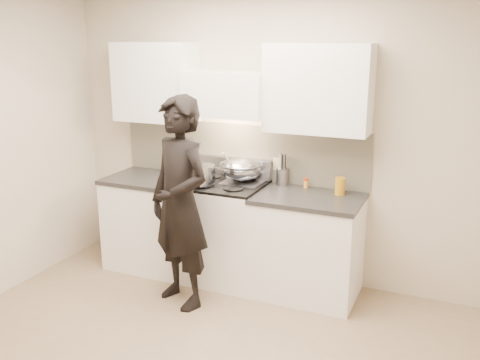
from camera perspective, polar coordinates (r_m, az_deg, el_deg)
name	(u,v)px	position (r m, az deg, el deg)	size (l,w,h in m)	color
room_shell	(188,134)	(3.76, -5.53, 4.92)	(4.04, 3.54, 2.70)	#C0B49C
stove	(223,231)	(5.08, -1.86, -5.43)	(0.76, 0.65, 0.96)	white
counter_right	(307,245)	(4.81, 7.19, -6.94)	(0.92, 0.67, 0.92)	white
counter_left	(152,221)	(5.44, -9.32, -4.35)	(0.82, 0.67, 0.92)	white
wok	(241,169)	(4.94, 0.10, 1.17)	(0.40, 0.49, 0.32)	#A0A4B4
stock_pot	(201,175)	(4.84, -4.19, 0.58)	(0.36, 0.31, 0.17)	#A0A4B4
utensil_crock	(282,175)	(4.95, 4.51, 0.49)	(0.11, 0.11, 0.29)	#9695A0
spice_jar	(306,183)	(4.89, 7.05, -0.30)	(0.04, 0.04, 0.09)	orange
oil_glass	(340,186)	(4.72, 10.63, -0.64)	(0.09, 0.09, 0.15)	#AE7B14
person	(180,203)	(4.50, -6.42, -2.49)	(0.66, 0.43, 1.81)	black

